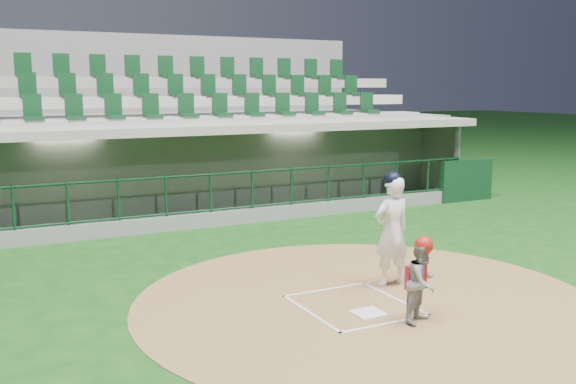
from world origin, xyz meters
TOP-DOWN VIEW (x-y plane):
  - ground at (0.00, 0.00)m, footprint 120.00×120.00m
  - dirt_circle at (0.30, -0.20)m, footprint 7.20×7.20m
  - home_plate at (0.00, -0.70)m, footprint 0.43×0.43m
  - batter_box_chalk at (0.00, -0.30)m, footprint 1.55×1.80m
  - dugout_structure at (0.01, 7.83)m, footprint 16.40×3.70m
  - seating_deck at (0.00, 10.91)m, footprint 17.00×6.72m
  - batter at (1.10, 0.30)m, footprint 0.88×0.87m
  - catcher at (0.49, -1.29)m, footprint 0.69×0.63m

SIDE VIEW (x-z plane):
  - ground at x=0.00m, z-range 0.00..0.00m
  - dirt_circle at x=0.30m, z-range 0.00..0.01m
  - batter_box_chalk at x=0.00m, z-range 0.01..0.02m
  - home_plate at x=0.00m, z-range 0.01..0.03m
  - catcher at x=0.49m, z-range 0.00..1.23m
  - dugout_structure at x=0.01m, z-range -0.54..2.46m
  - batter at x=1.10m, z-range 0.01..1.92m
  - seating_deck at x=0.00m, z-range -1.15..4.00m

